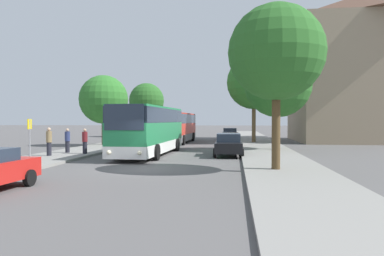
{
  "coord_description": "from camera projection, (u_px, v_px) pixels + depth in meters",
  "views": [
    {
      "loc": [
        4.55,
        -18.46,
        2.46
      ],
      "look_at": [
        1.11,
        11.75,
        1.81
      ],
      "focal_mm": 35.0,
      "sensor_mm": 36.0,
      "label": 1
    }
  ],
  "objects": [
    {
      "name": "ground_plane",
      "position": [
        144.0,
        169.0,
        18.9
      ],
      "size": [
        300.0,
        300.0,
        0.0
      ],
      "primitive_type": "plane",
      "color": "#565454",
      "rests_on": "ground"
    },
    {
      "name": "sidewalk_left",
      "position": [
        14.0,
        165.0,
        19.7
      ],
      "size": [
        4.0,
        120.0,
        0.15
      ],
      "primitive_type": "cube",
      "color": "gray",
      "rests_on": "ground_plane"
    },
    {
      "name": "sidewalk_right",
      "position": [
        285.0,
        169.0,
        18.11
      ],
      "size": [
        4.0,
        120.0,
        0.15
      ],
      "primitive_type": "cube",
      "color": "gray",
      "rests_on": "ground_plane"
    },
    {
      "name": "building_right_background",
      "position": [
        378.0,
        65.0,
        42.53
      ],
      "size": [
        18.28,
        13.2,
        17.4
      ],
      "color": "gray",
      "rests_on": "ground_plane"
    },
    {
      "name": "bus_front",
      "position": [
        150.0,
        129.0,
        26.21
      ],
      "size": [
        3.06,
        11.55,
        3.36
      ],
      "rotation": [
        0.0,
        0.0,
        -0.03
      ],
      "color": "silver",
      "rests_on": "ground_plane"
    },
    {
      "name": "bus_middle",
      "position": [
        177.0,
        127.0,
        40.1
      ],
      "size": [
        3.02,
        12.02,
        3.19
      ],
      "rotation": [
        0.0,
        0.0,
        -0.02
      ],
      "color": "gray",
      "rests_on": "ground_plane"
    },
    {
      "name": "parked_car_right_near",
      "position": [
        229.0,
        144.0,
        25.62
      ],
      "size": [
        2.03,
        4.63,
        1.53
      ],
      "rotation": [
        0.0,
        0.0,
        3.16
      ],
      "color": "black",
      "rests_on": "ground_plane"
    },
    {
      "name": "parked_car_right_far",
      "position": [
        230.0,
        133.0,
        47.93
      ],
      "size": [
        2.22,
        4.35,
        1.43
      ],
      "rotation": [
        0.0,
        0.0,
        3.19
      ],
      "color": "#B7B7BC",
      "rests_on": "ground_plane"
    },
    {
      "name": "bus_stop_sign",
      "position": [
        30.0,
        134.0,
        22.06
      ],
      "size": [
        0.08,
        0.45,
        2.42
      ],
      "color": "gray",
      "rests_on": "sidewalk_left"
    },
    {
      "name": "pedestrian_waiting_near",
      "position": [
        85.0,
        141.0,
        25.6
      ],
      "size": [
        0.36,
        0.36,
        1.72
      ],
      "rotation": [
        0.0,
        0.0,
        0.69
      ],
      "color": "#23232D",
      "rests_on": "sidewalk_left"
    },
    {
      "name": "pedestrian_waiting_far",
      "position": [
        67.0,
        140.0,
        26.46
      ],
      "size": [
        0.36,
        0.36,
        1.71
      ],
      "rotation": [
        0.0,
        0.0,
        5.45
      ],
      "color": "#23232D",
      "rests_on": "sidewalk_left"
    },
    {
      "name": "pedestrian_walking_back",
      "position": [
        49.0,
        141.0,
        24.15
      ],
      "size": [
        0.36,
        0.36,
        1.82
      ],
      "rotation": [
        0.0,
        0.0,
        3.59
      ],
      "color": "#23232D",
      "rests_on": "sidewalk_left"
    },
    {
      "name": "tree_left_near",
      "position": [
        104.0,
        100.0,
        35.21
      ],
      "size": [
        4.58,
        4.58,
        6.53
      ],
      "color": "#513D23",
      "rests_on": "sidewalk_left"
    },
    {
      "name": "tree_left_far",
      "position": [
        147.0,
        101.0,
        54.09
      ],
      "size": [
        5.04,
        5.04,
        7.65
      ],
      "color": "brown",
      "rests_on": "sidewalk_left"
    },
    {
      "name": "tree_right_near",
      "position": [
        276.0,
        53.0,
        17.45
      ],
      "size": [
        4.52,
        4.52,
        7.74
      ],
      "color": "#513D23",
      "rests_on": "sidewalk_right"
    },
    {
      "name": "tree_right_mid",
      "position": [
        278.0,
        84.0,
        29.43
      ],
      "size": [
        5.3,
        5.3,
        7.82
      ],
      "color": "brown",
      "rests_on": "sidewalk_right"
    },
    {
      "name": "tree_right_far",
      "position": [
        254.0,
        82.0,
        38.85
      ],
      "size": [
        5.62,
        5.62,
        9.05
      ],
      "color": "brown",
      "rests_on": "sidewalk_right"
    }
  ]
}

